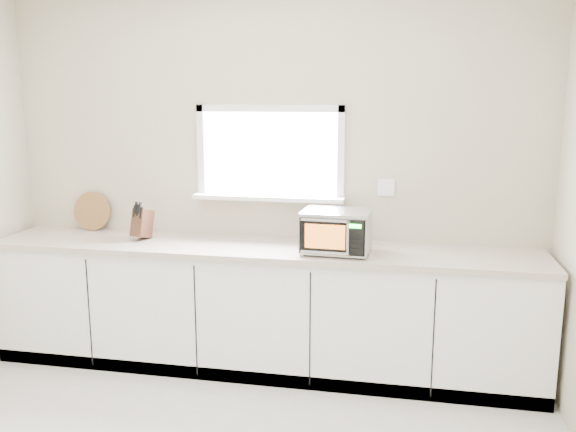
# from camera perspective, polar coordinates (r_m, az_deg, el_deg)

# --- Properties ---
(back_wall) EXTENTS (4.00, 0.17, 2.70)m
(back_wall) POSITION_cam_1_polar(r_m,az_deg,el_deg) (4.53, -1.63, 3.55)
(back_wall) COLOR beige
(back_wall) RESTS_ON ground
(cabinets) EXTENTS (3.92, 0.60, 0.88)m
(cabinets) POSITION_cam_1_polar(r_m,az_deg,el_deg) (4.47, -2.43, -8.77)
(cabinets) COLOR white
(cabinets) RESTS_ON ground
(countertop) EXTENTS (3.92, 0.64, 0.04)m
(countertop) POSITION_cam_1_polar(r_m,az_deg,el_deg) (4.32, -2.51, -3.08)
(countertop) COLOR #BEAB9C
(countertop) RESTS_ON cabinets
(microwave) EXTENTS (0.46, 0.40, 0.29)m
(microwave) POSITION_cam_1_polar(r_m,az_deg,el_deg) (4.12, 4.54, -1.39)
(microwave) COLOR black
(microwave) RESTS_ON countertop
(knife_block) EXTENTS (0.13, 0.21, 0.29)m
(knife_block) POSITION_cam_1_polar(r_m,az_deg,el_deg) (4.62, -13.49, -0.62)
(knife_block) COLOR #442518
(knife_block) RESTS_ON countertop
(cutting_board) EXTENTS (0.31, 0.07, 0.31)m
(cutting_board) POSITION_cam_1_polar(r_m,az_deg,el_deg) (5.04, -17.85, 0.45)
(cutting_board) COLOR olive
(cutting_board) RESTS_ON countertop
(coffee_grinder) EXTENTS (0.12, 0.12, 0.20)m
(coffee_grinder) POSITION_cam_1_polar(r_m,az_deg,el_deg) (4.27, 4.59, -1.68)
(coffee_grinder) COLOR #ADAFB4
(coffee_grinder) RESTS_ON countertop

